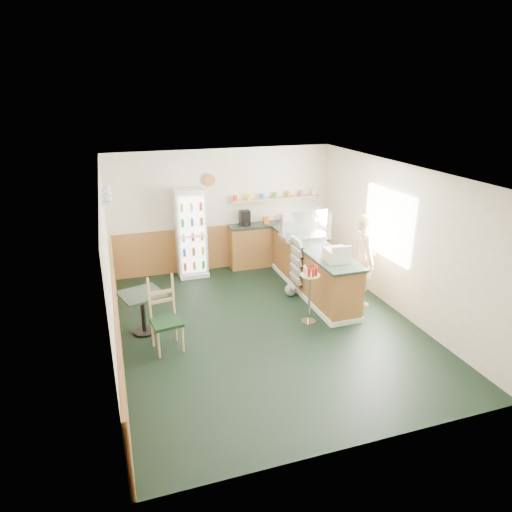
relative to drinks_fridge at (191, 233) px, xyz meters
name	(u,v)px	position (x,y,z in m)	size (l,w,h in m)	color
ground	(267,326)	(0.79, -2.74, -0.96)	(6.00, 6.00, 0.00)	black
room_envelope	(242,232)	(0.56, -2.01, 0.56)	(5.04, 6.02, 2.72)	#F3E7CF
service_counter	(313,271)	(2.14, -1.67, -0.50)	(0.68, 3.01, 1.01)	#AA6B36
back_counter	(275,242)	(1.98, 0.06, -0.41)	(2.24, 0.42, 1.69)	#AA6B36
drinks_fridge	(191,233)	(0.00, 0.00, 0.00)	(0.63, 0.54, 1.92)	white
display_case	(305,225)	(2.14, -1.19, 0.33)	(0.98, 0.51, 0.56)	silver
cash_register	(336,255)	(2.14, -2.60, 0.16)	(0.39, 0.41, 0.23)	beige
shopkeeper	(364,259)	(2.84, -2.38, -0.08)	(0.59, 0.42, 1.76)	tan
condiment_stand	(310,285)	(1.54, -2.82, -0.24)	(0.34, 0.34, 1.06)	silver
newspaper_rack	(296,261)	(1.78, -1.64, -0.26)	(0.10, 0.48, 0.95)	black
cafe_table	(142,305)	(-1.26, -2.29, -0.45)	(0.83, 0.83, 0.73)	black
cafe_chair	(165,311)	(-0.96, -2.85, -0.34)	(0.50, 0.50, 1.19)	black
dog_doorstop	(291,290)	(1.65, -1.73, -0.82)	(0.24, 0.31, 0.29)	gray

